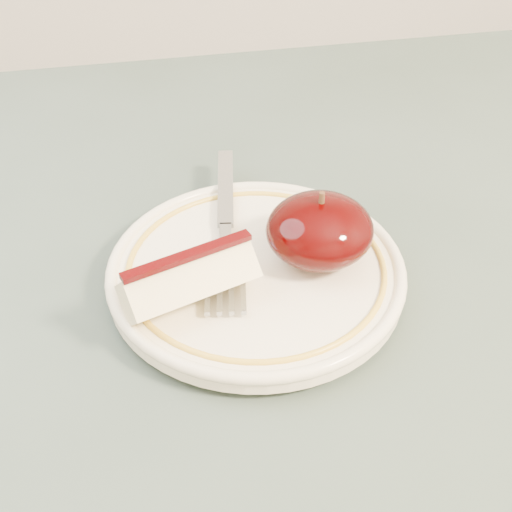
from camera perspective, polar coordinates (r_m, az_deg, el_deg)
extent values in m
cylinder|color=brown|center=(1.13, 17.21, -2.92)|extent=(0.05, 0.05, 0.71)
cube|color=#42514B|center=(0.49, 2.39, -8.32)|extent=(0.90, 0.90, 0.04)
cylinder|color=#F0E3C9|center=(0.51, 0.00, -2.17)|extent=(0.11, 0.11, 0.01)
cylinder|color=#F0E3C9|center=(0.50, 0.00, -1.40)|extent=(0.21, 0.21, 0.01)
torus|color=#F0E3C9|center=(0.50, 0.00, -0.97)|extent=(0.21, 0.21, 0.01)
torus|color=gold|center=(0.50, 0.00, -0.85)|extent=(0.18, 0.18, 0.00)
ellipsoid|color=black|center=(0.49, 5.11, 2.08)|extent=(0.08, 0.07, 0.05)
cylinder|color=#472D19|center=(0.48, 5.29, 4.53)|extent=(0.00, 0.00, 0.01)
cube|color=#FAEFB8|center=(0.46, -5.34, -2.01)|extent=(0.10, 0.06, 0.04)
cube|color=#330103|center=(0.45, -5.50, 0.01)|extent=(0.09, 0.04, 0.00)
cube|color=#96999F|center=(0.57, -2.46, 5.56)|extent=(0.03, 0.10, 0.00)
cube|color=#96999F|center=(0.52, -2.46, 1.51)|extent=(0.01, 0.03, 0.00)
cube|color=#96999F|center=(0.50, -2.45, -0.43)|extent=(0.03, 0.03, 0.00)
cube|color=#96999F|center=(0.47, -1.03, -2.86)|extent=(0.01, 0.04, 0.00)
cube|color=#96999F|center=(0.47, -1.98, -2.88)|extent=(0.01, 0.04, 0.00)
cube|color=#96999F|center=(0.47, -2.93, -2.90)|extent=(0.01, 0.04, 0.00)
cube|color=#96999F|center=(0.47, -3.87, -2.92)|extent=(0.01, 0.04, 0.00)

